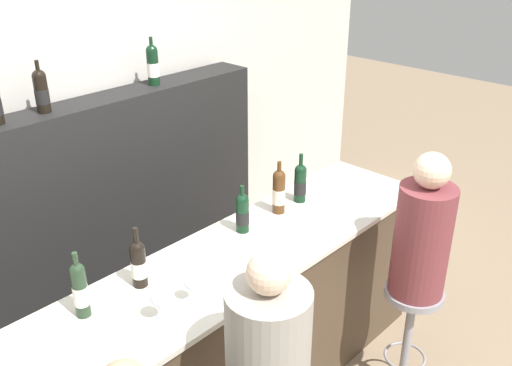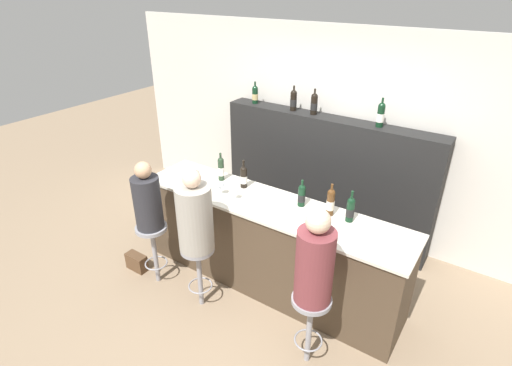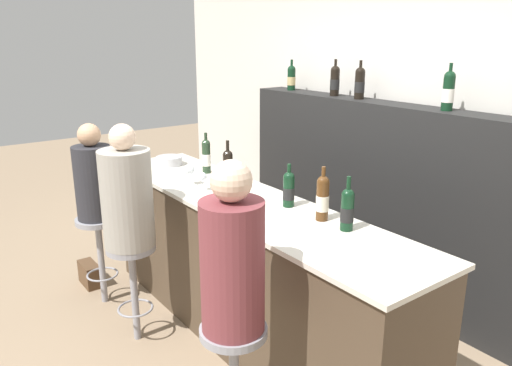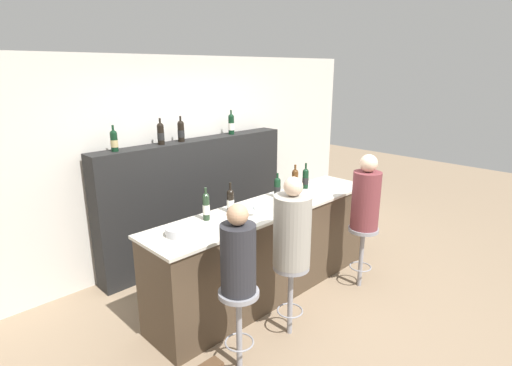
# 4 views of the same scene
# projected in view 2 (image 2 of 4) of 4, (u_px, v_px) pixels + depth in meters

# --- Properties ---
(ground_plane) EXTENTS (16.00, 16.00, 0.00)m
(ground_plane) POSITION_uv_depth(u_px,v_px,m) (253.00, 299.00, 4.26)
(ground_plane) COLOR #8C755B
(wall_back) EXTENTS (6.40, 0.05, 2.60)m
(wall_back) POSITION_uv_depth(u_px,v_px,m) (335.00, 134.00, 5.02)
(wall_back) COLOR beige
(wall_back) RESTS_ON ground_plane
(bar_counter) EXTENTS (2.94, 0.66, 1.02)m
(bar_counter) POSITION_uv_depth(u_px,v_px,m) (269.00, 245.00, 4.25)
(bar_counter) COLOR #473828
(bar_counter) RESTS_ON ground_plane
(back_bar_cabinet) EXTENTS (2.75, 0.28, 1.58)m
(back_bar_cabinet) POSITION_uv_depth(u_px,v_px,m) (324.00, 177.00, 5.08)
(back_bar_cabinet) COLOR black
(back_bar_cabinet) RESTS_ON ground_plane
(wine_bottle_counter_0) EXTENTS (0.07, 0.07, 0.33)m
(wine_bottle_counter_0) POSITION_uv_depth(u_px,v_px,m) (221.00, 169.00, 4.43)
(wine_bottle_counter_0) COLOR #233823
(wine_bottle_counter_0) RESTS_ON bar_counter
(wine_bottle_counter_1) EXTENTS (0.08, 0.08, 0.32)m
(wine_bottle_counter_1) POSITION_uv_depth(u_px,v_px,m) (244.00, 177.00, 4.28)
(wine_bottle_counter_1) COLOR black
(wine_bottle_counter_1) RESTS_ON bar_counter
(wine_bottle_counter_2) EXTENTS (0.08, 0.08, 0.28)m
(wine_bottle_counter_2) POSITION_uv_depth(u_px,v_px,m) (302.00, 195.00, 3.93)
(wine_bottle_counter_2) COLOR black
(wine_bottle_counter_2) RESTS_ON bar_counter
(wine_bottle_counter_3) EXTENTS (0.08, 0.08, 0.33)m
(wine_bottle_counter_3) POSITION_uv_depth(u_px,v_px,m) (331.00, 202.00, 3.77)
(wine_bottle_counter_3) COLOR #4C2D14
(wine_bottle_counter_3) RESTS_ON bar_counter
(wine_bottle_counter_4) EXTENTS (0.08, 0.08, 0.32)m
(wine_bottle_counter_4) POSITION_uv_depth(u_px,v_px,m) (350.00, 209.00, 3.68)
(wine_bottle_counter_4) COLOR black
(wine_bottle_counter_4) RESTS_ON bar_counter
(wine_bottle_backbar_0) EXTENTS (0.08, 0.08, 0.28)m
(wine_bottle_backbar_0) POSITION_uv_depth(u_px,v_px,m) (255.00, 94.00, 5.20)
(wine_bottle_backbar_0) COLOR black
(wine_bottle_backbar_0) RESTS_ON back_bar_cabinet
(wine_bottle_backbar_1) EXTENTS (0.08, 0.08, 0.31)m
(wine_bottle_backbar_1) POSITION_uv_depth(u_px,v_px,m) (294.00, 100.00, 4.91)
(wine_bottle_backbar_1) COLOR black
(wine_bottle_backbar_1) RESTS_ON back_bar_cabinet
(wine_bottle_backbar_2) EXTENTS (0.08, 0.08, 0.31)m
(wine_bottle_backbar_2) POSITION_uv_depth(u_px,v_px,m) (314.00, 104.00, 4.77)
(wine_bottle_backbar_2) COLOR black
(wine_bottle_backbar_2) RESTS_ON back_bar_cabinet
(wine_bottle_backbar_3) EXTENTS (0.08, 0.08, 0.32)m
(wine_bottle_backbar_3) POSITION_uv_depth(u_px,v_px,m) (381.00, 115.00, 4.36)
(wine_bottle_backbar_3) COLOR black
(wine_bottle_backbar_3) RESTS_ON back_bar_cabinet
(wine_glass_0) EXTENTS (0.08, 0.08, 0.15)m
(wine_glass_0) POSITION_uv_depth(u_px,v_px,m) (221.00, 185.00, 4.14)
(wine_glass_0) COLOR silver
(wine_glass_0) RESTS_ON bar_counter
(wine_glass_1) EXTENTS (0.07, 0.07, 0.14)m
(wine_glass_1) POSITION_uv_depth(u_px,v_px,m) (235.00, 191.00, 4.05)
(wine_glass_1) COLOR silver
(wine_glass_1) RESTS_ON bar_counter
(metal_bowl) EXTENTS (0.22, 0.22, 0.07)m
(metal_bowl) POSITION_uv_depth(u_px,v_px,m) (187.00, 172.00, 4.59)
(metal_bowl) COLOR #B7B7BC
(metal_bowl) RESTS_ON bar_counter
(tasting_menu) EXTENTS (0.21, 0.30, 0.00)m
(tasting_menu) POSITION_uv_depth(u_px,v_px,m) (293.00, 220.00, 3.74)
(tasting_menu) COLOR white
(tasting_menu) RESTS_ON bar_counter
(bar_stool_left) EXTENTS (0.33, 0.33, 0.72)m
(bar_stool_left) POSITION_uv_depth(u_px,v_px,m) (153.00, 240.00, 4.27)
(bar_stool_left) COLOR gray
(bar_stool_left) RESTS_ON ground_plane
(guest_seated_left) EXTENTS (0.28, 0.28, 0.74)m
(guest_seated_left) POSITION_uv_depth(u_px,v_px,m) (147.00, 200.00, 4.04)
(guest_seated_left) COLOR #28282D
(guest_seated_left) RESTS_ON bar_stool_left
(bar_stool_middle) EXTENTS (0.33, 0.33, 0.72)m
(bar_stool_middle) POSITION_uv_depth(u_px,v_px,m) (198.00, 261.00, 3.95)
(bar_stool_middle) COLOR gray
(bar_stool_middle) RESTS_ON ground_plane
(guest_seated_middle) EXTENTS (0.34, 0.34, 0.83)m
(guest_seated_middle) POSITION_uv_depth(u_px,v_px,m) (195.00, 216.00, 3.71)
(guest_seated_middle) COLOR gray
(guest_seated_middle) RESTS_ON bar_stool_middle
(bar_stool_right) EXTENTS (0.33, 0.33, 0.72)m
(bar_stool_right) POSITION_uv_depth(u_px,v_px,m) (310.00, 313.00, 3.33)
(bar_stool_right) COLOR gray
(bar_stool_right) RESTS_ON ground_plane
(guest_seated_right) EXTENTS (0.31, 0.31, 0.84)m
(guest_seated_right) POSITION_uv_depth(u_px,v_px,m) (315.00, 262.00, 3.08)
(guest_seated_right) COLOR brown
(guest_seated_right) RESTS_ON bar_stool_right
(handbag) EXTENTS (0.26, 0.12, 0.20)m
(handbag) POSITION_uv_depth(u_px,v_px,m) (137.00, 262.00, 4.65)
(handbag) COLOR #513823
(handbag) RESTS_ON ground_plane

